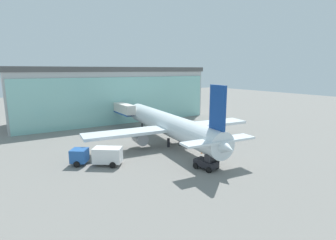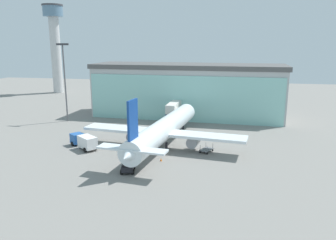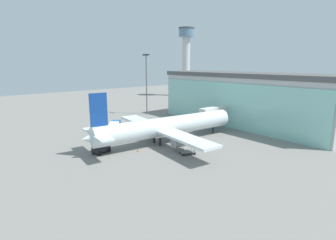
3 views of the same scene
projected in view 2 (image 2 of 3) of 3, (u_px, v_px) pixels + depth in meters
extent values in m
plane|color=gray|center=(161.00, 156.00, 59.31)|extent=(240.00, 240.00, 0.00)
cube|color=#B7B7B7|center=(187.00, 92.00, 90.73)|extent=(51.51, 16.32, 13.20)
cube|color=#90D0C7|center=(183.00, 99.00, 83.76)|extent=(50.03, 1.89, 11.88)
cube|color=#515151|center=(188.00, 66.00, 89.09)|extent=(52.54, 16.64, 1.20)
cube|color=silver|center=(175.00, 106.00, 82.10)|extent=(2.68, 12.54, 2.40)
cube|color=#194799|center=(175.00, 110.00, 82.34)|extent=(2.73, 12.54, 0.30)
cylinder|color=#4C4C51|center=(179.00, 113.00, 87.18)|extent=(0.70, 0.70, 3.32)
cylinder|color=silver|center=(56.00, 55.00, 132.43)|extent=(3.97, 3.97, 30.18)
cylinder|color=slate|center=(53.00, 11.00, 128.54)|extent=(7.72, 7.72, 4.00)
cylinder|color=#3F3F44|center=(52.00, 5.00, 128.02)|extent=(8.10, 8.10, 0.60)
cylinder|color=#59595E|center=(65.00, 84.00, 83.58)|extent=(0.36, 0.36, 19.39)
cube|color=#333338|center=(62.00, 44.00, 81.32)|extent=(3.20, 0.40, 0.50)
cylinder|color=white|center=(165.00, 128.00, 64.06)|extent=(8.07, 33.25, 4.02)
cone|color=white|center=(187.00, 112.00, 79.33)|extent=(4.36, 3.47, 4.02)
cone|color=white|center=(129.00, 155.00, 48.79)|extent=(4.09, 4.42, 3.62)
cube|color=white|center=(162.00, 132.00, 62.63)|extent=(32.19, 8.12, 0.50)
cube|color=white|center=(132.00, 149.00, 49.58)|extent=(11.21, 3.74, 0.30)
cube|color=navy|center=(133.00, 120.00, 49.03)|extent=(0.75, 3.22, 6.08)
cylinder|color=gray|center=(134.00, 136.00, 65.24)|extent=(2.48, 3.44, 2.10)
cylinder|color=gray|center=(193.00, 141.00, 61.55)|extent=(2.48, 3.44, 2.10)
cylinder|color=black|center=(154.00, 145.00, 62.62)|extent=(0.50, 0.50, 1.60)
cylinder|color=black|center=(166.00, 147.00, 61.88)|extent=(0.50, 0.50, 1.60)
cylinder|color=black|center=(183.00, 126.00, 77.19)|extent=(0.40, 0.40, 1.60)
cube|color=#2659A5|center=(77.00, 138.00, 65.24)|extent=(3.08, 3.08, 1.90)
cube|color=white|center=(87.00, 142.00, 62.15)|extent=(4.52, 4.17, 2.20)
cylinder|color=black|center=(72.00, 144.00, 64.75)|extent=(0.90, 0.78, 0.90)
cylinder|color=black|center=(83.00, 142.00, 66.17)|extent=(0.90, 0.78, 0.90)
cylinder|color=black|center=(85.00, 150.00, 60.96)|extent=(0.90, 0.78, 0.90)
cylinder|color=black|center=(95.00, 148.00, 62.39)|extent=(0.90, 0.78, 0.90)
cube|color=slate|center=(206.00, 149.00, 61.08)|extent=(2.59, 3.21, 0.16)
cylinder|color=black|center=(206.00, 149.00, 62.45)|extent=(0.29, 0.45, 0.44)
cylinder|color=slate|center=(206.00, 145.00, 62.26)|extent=(0.08, 0.08, 0.90)
cylinder|color=black|center=(213.00, 150.00, 61.65)|extent=(0.29, 0.45, 0.44)
cylinder|color=slate|center=(213.00, 146.00, 61.46)|extent=(0.08, 0.08, 0.90)
cylinder|color=black|center=(200.00, 152.00, 60.65)|extent=(0.29, 0.45, 0.44)
cylinder|color=slate|center=(200.00, 148.00, 60.47)|extent=(0.08, 0.08, 0.90)
cylinder|color=black|center=(207.00, 153.00, 59.85)|extent=(0.29, 0.45, 0.44)
cylinder|color=slate|center=(207.00, 149.00, 59.67)|extent=(0.08, 0.08, 0.90)
cube|color=black|center=(128.00, 167.00, 51.65)|extent=(2.45, 3.51, 0.90)
cube|color=#26262B|center=(127.00, 162.00, 50.82)|extent=(1.58, 1.28, 1.00)
cylinder|color=black|center=(123.00, 167.00, 52.83)|extent=(0.51, 0.86, 0.80)
cylinder|color=black|center=(134.00, 167.00, 52.87)|extent=(0.51, 0.86, 0.80)
cylinder|color=black|center=(121.00, 172.00, 50.65)|extent=(0.51, 0.86, 0.80)
cylinder|color=black|center=(133.00, 172.00, 50.69)|extent=(0.51, 0.86, 0.80)
cone|color=orange|center=(161.00, 160.00, 56.44)|extent=(0.36, 0.36, 0.55)
cone|color=orange|center=(88.00, 141.00, 66.88)|extent=(0.36, 0.36, 0.55)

